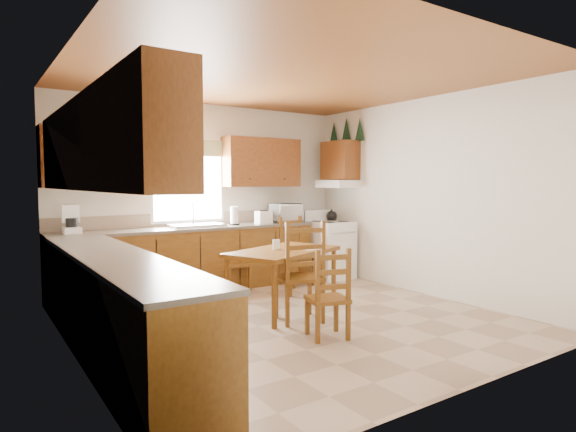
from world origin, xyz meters
TOP-DOWN VIEW (x-y plane):
  - floor at (0.00, 0.00)m, footprint 4.50×4.50m
  - ceiling at (0.00, 0.00)m, footprint 4.50×4.50m
  - wall_left at (-2.25, 0.00)m, footprint 4.50×4.50m
  - wall_right at (2.25, 0.00)m, footprint 4.50×4.50m
  - wall_back at (0.00, 2.25)m, footprint 4.50×4.50m
  - wall_front at (0.00, -2.25)m, footprint 4.50×4.50m
  - lower_cab_back at (-0.38, 1.95)m, footprint 3.75×0.60m
  - lower_cab_left at (-1.95, -0.15)m, footprint 0.60×3.60m
  - counter_back at (-0.38, 1.95)m, footprint 3.75×0.63m
  - counter_left at (-1.95, -0.15)m, footprint 0.63×3.60m
  - backsplash at (-0.38, 2.24)m, footprint 3.75×0.01m
  - upper_cab_back_left at (-1.55, 2.08)m, footprint 1.41×0.33m
  - upper_cab_back_right at (0.86, 2.08)m, footprint 1.25×0.33m
  - upper_cab_left at (-2.08, -0.15)m, footprint 0.33×3.60m
  - upper_cab_stove at (2.08, 1.65)m, footprint 0.33×0.62m
  - range_hood at (2.03, 1.65)m, footprint 0.44×0.62m
  - window_frame at (-0.30, 2.22)m, footprint 1.13×0.02m
  - window_pane at (-0.30, 2.21)m, footprint 1.05×0.01m
  - window_valance at (-0.30, 2.19)m, footprint 1.19×0.01m
  - sink_basin at (-0.30, 1.95)m, footprint 0.75×0.45m
  - pine_decal_a at (2.21, 1.33)m, footprint 0.22×0.22m
  - pine_decal_b at (2.21, 1.65)m, footprint 0.22×0.22m
  - pine_decal_c at (2.21, 1.97)m, footprint 0.22×0.22m
  - stove at (1.87, 1.64)m, footprint 0.62×0.64m
  - coffeemaker at (-1.93, 1.98)m, footprint 0.27×0.29m
  - paper_towel at (0.28, 1.90)m, footprint 0.13×0.13m
  - toaster at (0.75, 1.85)m, footprint 0.25×0.17m
  - microwave at (1.20, 1.93)m, footprint 0.58×0.51m
  - dining_table at (0.13, 0.38)m, footprint 1.58×1.24m
  - chair_near_left at (0.05, -0.06)m, footprint 0.57×0.55m
  - chair_near_right at (-0.05, -0.70)m, footprint 0.46×0.45m
  - chair_far_left at (0.21, 1.71)m, footprint 0.42×0.40m
  - chair_far_right at (1.11, 1.48)m, footprint 0.43×0.41m
  - table_paper at (0.46, 0.30)m, footprint 0.26×0.33m
  - table_card at (0.08, 0.44)m, footprint 0.09×0.02m

SIDE VIEW (x-z plane):
  - floor at x=0.00m, z-range 0.00..0.00m
  - dining_table at x=0.13m, z-range 0.00..0.74m
  - chair_far_left at x=0.21m, z-range 0.00..0.86m
  - lower_cab_back at x=-0.38m, z-range 0.00..0.88m
  - lower_cab_left at x=-1.95m, z-range 0.00..0.88m
  - stove at x=1.87m, z-range 0.00..0.90m
  - chair_near_right at x=-0.05m, z-range 0.00..0.90m
  - chair_far_right at x=1.11m, z-range 0.00..1.02m
  - chair_near_left at x=0.05m, z-range 0.00..1.12m
  - table_paper at x=0.46m, z-range 0.74..0.75m
  - table_card at x=0.08m, z-range 0.74..0.86m
  - counter_back at x=-0.38m, z-range 0.88..0.92m
  - counter_left at x=-1.95m, z-range 0.88..0.92m
  - sink_basin at x=-0.30m, z-range 0.92..0.96m
  - backsplash at x=-0.38m, z-range 0.92..1.10m
  - toaster at x=0.75m, z-range 0.92..1.11m
  - paper_towel at x=0.28m, z-range 0.92..1.19m
  - microwave at x=1.20m, z-range 0.92..1.21m
  - coffeemaker at x=-1.93m, z-range 0.92..1.25m
  - wall_left at x=-2.25m, z-range 1.35..1.35m
  - wall_right at x=2.25m, z-range 1.35..1.35m
  - wall_back at x=0.00m, z-range 1.35..1.35m
  - wall_front at x=0.00m, z-range 1.35..1.35m
  - range_hood at x=2.03m, z-range 1.46..1.58m
  - window_frame at x=-0.30m, z-range 0.96..2.14m
  - window_pane at x=-0.30m, z-range 1.00..2.10m
  - upper_cab_back_left at x=-1.55m, z-range 1.48..2.23m
  - upper_cab_back_right at x=0.86m, z-range 1.48..2.23m
  - upper_cab_left at x=-2.08m, z-range 1.48..2.23m
  - upper_cab_stove at x=2.08m, z-range 1.59..2.21m
  - window_valance at x=-0.30m, z-range 1.93..2.17m
  - pine_decal_a at x=2.21m, z-range 2.20..2.56m
  - pine_decal_c at x=2.21m, z-range 2.20..2.56m
  - pine_decal_b at x=2.21m, z-range 2.24..2.60m
  - ceiling at x=0.00m, z-range 2.70..2.70m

